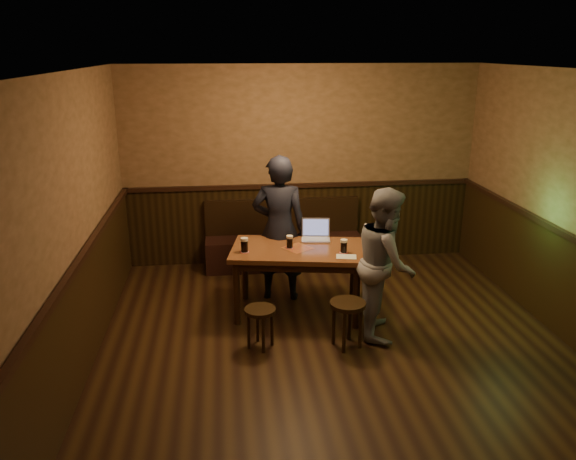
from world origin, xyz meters
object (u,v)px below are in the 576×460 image
(bench, at_px, (283,245))
(laptop, at_px, (316,234))
(pub_table, at_px, (298,257))
(stool_right, at_px, (348,311))
(pint_mid, at_px, (290,242))
(person_suit, at_px, (279,228))
(stool_left, at_px, (260,316))
(person_grey, at_px, (386,262))
(pint_left, at_px, (244,245))
(pint_right, at_px, (344,246))

(bench, bearing_deg, laptop, -77.96)
(pub_table, xyz_separation_m, stool_right, (0.41, -0.85, -0.30))
(pint_mid, relative_size, person_suit, 0.08)
(stool_left, relative_size, laptop, 1.19)
(person_grey, bearing_deg, stool_left, 110.81)
(stool_right, relative_size, pint_left, 3.00)
(bench, xyz_separation_m, pint_mid, (-0.09, -1.50, 0.57))
(pint_left, relative_size, pint_right, 1.07)
(pub_table, bearing_deg, person_suit, 120.31)
(bench, xyz_separation_m, pint_right, (0.49, -1.72, 0.57))
(pint_left, bearing_deg, stool_right, -37.99)
(bench, height_order, pint_mid, pint_mid)
(pint_left, xyz_separation_m, person_suit, (0.45, 0.51, 0.01))
(pint_right, xyz_separation_m, laptop, (-0.23, 0.50, -0.02))
(pint_left, bearing_deg, person_suit, 49.04)
(pint_left, height_order, person_grey, person_grey)
(stool_right, relative_size, person_grey, 0.31)
(stool_left, bearing_deg, person_grey, 7.87)
(bench, distance_m, pub_table, 1.56)
(pub_table, bearing_deg, bench, 100.33)
(bench, bearing_deg, stool_left, -102.21)
(bench, xyz_separation_m, pub_table, (-0.00, -1.51, 0.39))
(pub_table, distance_m, pint_right, 0.56)
(stool_right, distance_m, person_suit, 1.52)
(pint_left, height_order, pint_mid, pint_left)
(stool_right, xyz_separation_m, laptop, (-0.15, 1.15, 0.47))
(bench, distance_m, laptop, 1.36)
(laptop, height_order, person_suit, person_suit)
(bench, bearing_deg, person_grey, -67.41)
(pub_table, distance_m, stool_left, 0.98)
(bench, bearing_deg, pint_left, -111.31)
(stool_left, height_order, person_grey, person_grey)
(bench, distance_m, stool_right, 2.40)
(stool_right, distance_m, pint_right, 0.81)
(stool_left, distance_m, pint_right, 1.25)
(person_grey, bearing_deg, pint_right, 58.27)
(pint_mid, height_order, pint_right, pint_right)
(stool_left, height_order, pint_mid, pint_mid)
(bench, xyz_separation_m, laptop, (0.26, -1.21, 0.56))
(stool_left, distance_m, pint_left, 0.90)
(person_grey, bearing_deg, laptop, 47.80)
(pub_table, distance_m, stool_right, 0.99)
(pint_mid, bearing_deg, person_grey, -31.67)
(laptop, bearing_deg, stool_right, -74.54)
(stool_right, bearing_deg, pint_right, 82.55)
(pub_table, distance_m, pint_left, 0.64)
(bench, relative_size, person_suit, 1.22)
(pint_left, bearing_deg, pint_right, -7.64)
(stool_left, bearing_deg, pint_right, 29.68)
(pub_table, height_order, pint_mid, pint_mid)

